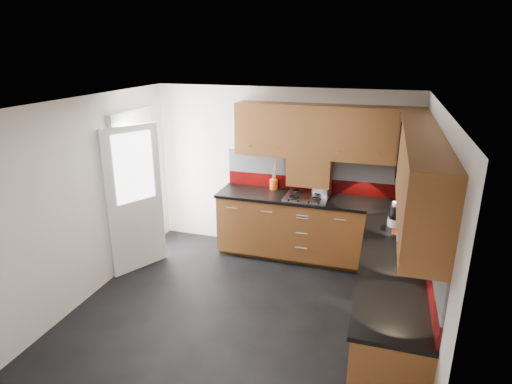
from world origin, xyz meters
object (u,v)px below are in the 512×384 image
(gas_hob, at_px, (307,197))
(utensil_pot, at_px, (274,183))
(toaster, at_px, (322,190))
(food_processor, at_px, (396,215))

(gas_hob, relative_size, utensil_pot, 1.41)
(toaster, distance_m, food_processor, 1.29)
(gas_hob, bearing_deg, food_processor, -29.93)
(gas_hob, bearing_deg, toaster, 39.69)
(gas_hob, relative_size, food_processor, 2.03)
(toaster, bearing_deg, food_processor, -40.12)
(gas_hob, height_order, utensil_pot, utensil_pot)
(toaster, xyz_separation_m, food_processor, (0.98, -0.83, 0.05))
(gas_hob, xyz_separation_m, utensil_pot, (-0.53, 0.23, 0.08))
(gas_hob, xyz_separation_m, food_processor, (1.17, -0.67, 0.12))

